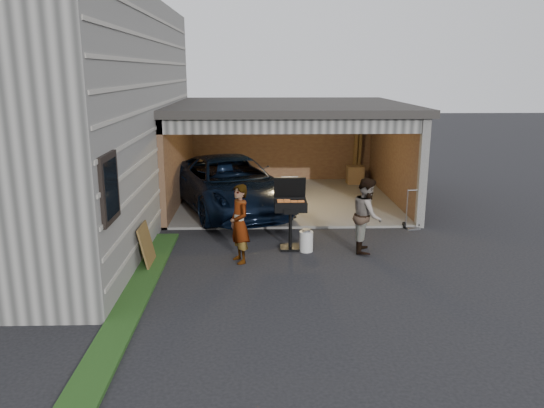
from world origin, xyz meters
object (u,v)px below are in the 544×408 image
at_px(minivan, 230,186).
at_px(woman, 239,224).
at_px(hand_truck, 412,221).
at_px(man, 367,215).
at_px(bbq_grill, 290,208).
at_px(plywood_panel, 147,246).
at_px(propane_tank, 306,241).

distance_m(minivan, woman, 4.00).
xyz_separation_m(minivan, woman, (0.38, -3.98, 0.08)).
bearing_deg(woman, hand_truck, 94.11).
height_order(man, bbq_grill, man).
relative_size(man, hand_truck, 1.64).
distance_m(woman, man, 2.76).
distance_m(minivan, man, 4.58).
bearing_deg(hand_truck, woman, -160.74).
height_order(minivan, plywood_panel, minivan).
bearing_deg(woman, propane_tank, 89.27).
bearing_deg(propane_tank, woman, -156.66).
distance_m(propane_tank, plywood_panel, 3.35).
bearing_deg(bbq_grill, propane_tank, -32.01).
bearing_deg(man, propane_tank, 98.52).
xyz_separation_m(minivan, plywood_panel, (-1.46, -4.15, -0.31)).
relative_size(bbq_grill, plywood_panel, 1.80).
height_order(woman, hand_truck, woman).
relative_size(woman, propane_tank, 3.64).
height_order(man, hand_truck, man).
bearing_deg(woman, man, 78.17).
xyz_separation_m(man, hand_truck, (1.49, 1.66, -0.62)).
height_order(plywood_panel, hand_truck, hand_truck).
bearing_deg(plywood_panel, propane_tank, 13.58).
xyz_separation_m(man, propane_tank, (-1.29, 0.02, -0.58)).
bearing_deg(hand_truck, propane_tank, -158.44).
xyz_separation_m(bbq_grill, plywood_panel, (-2.92, -0.99, -0.50)).
xyz_separation_m(bbq_grill, propane_tank, (0.33, -0.21, -0.70)).
bearing_deg(man, plywood_panel, 109.07).
bearing_deg(plywood_panel, man, 9.53).
bearing_deg(propane_tank, minivan, 117.99).
relative_size(woman, bbq_grill, 1.04).
height_order(minivan, bbq_grill, bbq_grill).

